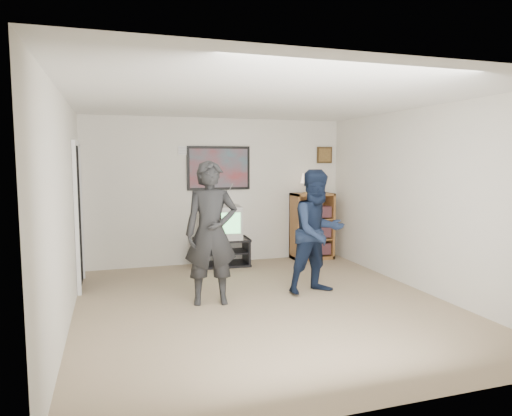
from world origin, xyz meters
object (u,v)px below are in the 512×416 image
media_stand (221,252)px  person_short (318,232)px  crt_television (221,222)px  person_tall (211,233)px  bookshelf (312,226)px

media_stand → person_short: bearing=-62.6°
crt_television → person_short: bearing=-60.1°
media_stand → crt_television: (-0.00, 0.00, 0.51)m
person_tall → person_short: person_tall is taller
crt_television → person_tall: size_ratio=0.37×
bookshelf → media_stand: bearing=-178.3°
person_short → person_tall: bearing=170.8°
media_stand → person_tall: size_ratio=0.54×
media_stand → person_short: (0.87, -1.93, 0.60)m
bookshelf → person_tall: size_ratio=0.67×
bookshelf → crt_television: bearing=-178.3°
person_tall → person_short: (1.46, 0.02, -0.06)m
media_stand → person_short: person_short is taller
crt_television → bookshelf: size_ratio=0.55×
media_stand → crt_television: size_ratio=1.47×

